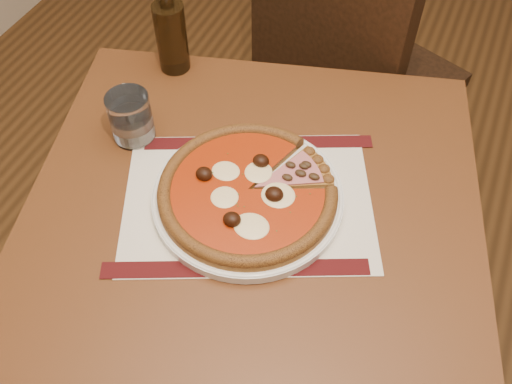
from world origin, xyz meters
TOP-DOWN VIEW (x-y plane):
  - table at (-0.88, -0.35)m, footprint 0.98×0.98m
  - chair_far at (-0.90, 0.31)m, footprint 0.58×0.58m
  - placemat at (-0.90, -0.34)m, footprint 0.53×0.46m
  - plate at (-0.90, -0.34)m, footprint 0.34×0.34m
  - pizza at (-0.90, -0.34)m, footprint 0.31×0.31m
  - ham_slice at (-0.83, -0.26)m, footprint 0.13×0.13m
  - water_glass at (-1.16, -0.28)m, footprint 0.10×0.10m
  - bottle at (-1.19, -0.06)m, footprint 0.06×0.06m

SIDE VIEW (x-z plane):
  - chair_far at x=-0.90m, z-range 0.07..1.01m
  - table at x=-0.88m, z-range 0.27..1.02m
  - placemat at x=-0.90m, z-range 0.75..0.75m
  - plate at x=-0.90m, z-range 0.75..0.77m
  - ham_slice at x=-0.83m, z-range 0.77..0.79m
  - pizza at x=-0.90m, z-range 0.76..0.80m
  - water_glass at x=-1.16m, z-range 0.75..0.85m
  - bottle at x=-1.19m, z-range 0.73..0.94m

